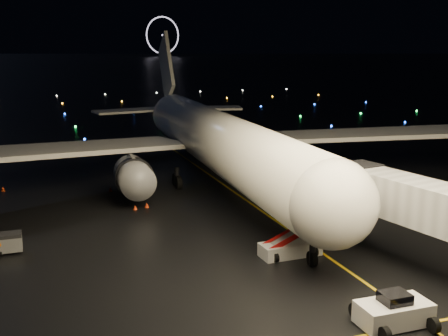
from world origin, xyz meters
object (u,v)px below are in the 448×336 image
Objects in this scene: pushback_tug at (394,309)px; belt_loader at (290,235)px; airliner at (210,106)px; baggage_cart_0 at (9,243)px.

belt_loader is (-0.78, 11.85, 0.66)m from pushback_tug.
airliner is 25.86m from belt_loader.
baggage_cart_0 is (-21.02, 19.58, -0.20)m from pushback_tug.
airliner reaches higher than baggage_cart_0.
pushback_tug is at bearing -89.16° from airliner.
airliner is 37.47m from pushback_tug.
pushback_tug is 28.73m from baggage_cart_0.
belt_loader reaches higher than baggage_cart_0.
airliner is 14.96× the size of pushback_tug.
pushback_tug is 0.61× the size of belt_loader.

